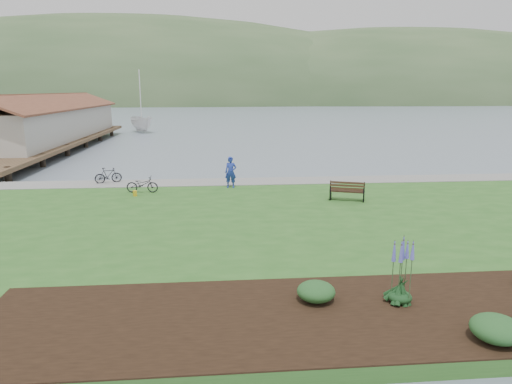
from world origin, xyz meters
The scene contains 15 objects.
ground centered at (0.00, 0.00, 0.00)m, with size 600.00×600.00×0.00m, color slate.
lawn centered at (0.00, -2.00, 0.20)m, with size 34.00×20.00×0.40m, color #2B5E21.
shoreline_path centered at (0.00, 6.90, 0.42)m, with size 34.00×2.20×0.03m, color gray.
garden_bed centered at (3.00, -9.80, 0.42)m, with size 24.00×4.40×0.04m, color black.
far_hillside centered at (20.00, 170.00, 0.00)m, with size 580.00×80.00×38.00m, color #3B5932, non-canonical shape.
pier_pavilion centered at (-20.00, 27.52, 2.64)m, with size 8.00×36.00×5.40m.
park_bench centered at (3.20, 1.69, 0.92)m, with size 1.81×1.20×1.04m.
person centered at (-2.44, 5.31, 1.43)m, with size 0.75×0.51×2.06m, color #22359E.
bicycle_a centered at (-7.22, 4.47, 0.84)m, with size 1.69×0.59×0.88m, color black.
bicycle_b centered at (-9.60, 7.20, 0.86)m, with size 1.54×0.45×0.93m, color black.
sailboat centered at (-13.39, 44.69, 0.00)m, with size 10.20×10.39×26.89m, color silver.
pannier centered at (-7.48, 3.67, 0.54)m, with size 0.17×0.27×0.28m, color gold.
echium_4 centered at (1.41, -9.36, 1.32)m, with size 0.62×0.62×2.07m.
shrub_0 centered at (-0.72, -9.07, 0.69)m, with size 1.00×1.00×0.50m, color #1E4C21.
shrub_1 centered at (2.78, -11.33, 0.72)m, with size 1.11×1.11×0.55m, color #1E4C21.
Camera 1 is at (-3.24, -19.86, 5.81)m, focal length 32.00 mm.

